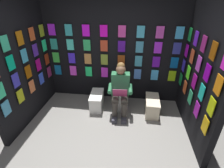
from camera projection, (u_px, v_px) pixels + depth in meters
The scene contains 8 objects.
ground_plane at pixel (98, 157), 2.86m from camera, with size 30.00×30.00×0.00m, color gray.
display_wall_back at pixel (113, 53), 4.07m from camera, with size 3.40×0.14×2.43m.
display_wall_left at pixel (201, 74), 2.96m from camera, with size 0.14×1.96×2.43m.
display_wall_right at pixel (23, 65), 3.36m from camera, with size 0.14×1.96×2.43m.
toilet at pixel (120, 95), 4.03m from camera, with size 0.41×0.56×0.77m.
person_reading at pixel (120, 90), 3.71m from camera, with size 0.54×0.70×1.19m.
comic_longbox_near at pixel (97, 100), 4.07m from camera, with size 0.33×0.64×0.37m.
comic_longbox_far at pixel (152, 106), 3.87m from camera, with size 0.31×0.64×0.38m.
Camera 1 is at (-0.50, 1.91, 2.42)m, focal length 26.87 mm.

